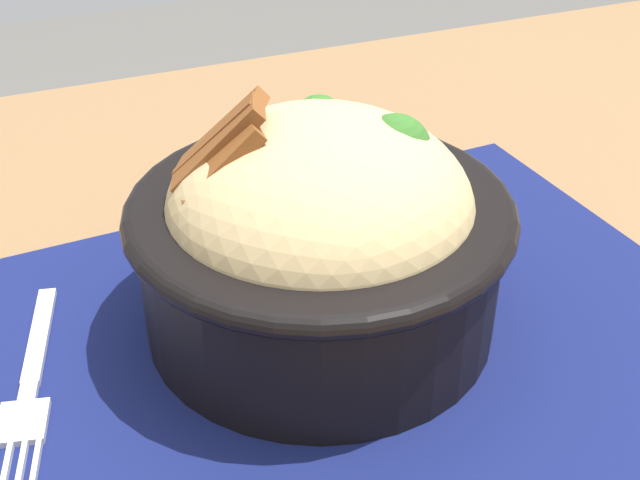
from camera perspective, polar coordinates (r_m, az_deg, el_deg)
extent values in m
cube|color=olive|center=(0.43, 0.29, -10.46)|extent=(1.14, 0.82, 0.03)
cylinder|color=brown|center=(1.13, 17.59, -5.81)|extent=(0.04, 0.04, 0.74)
cube|color=#11194C|center=(0.43, -1.06, -7.60)|extent=(0.45, 0.32, 0.00)
cylinder|color=black|center=(0.42, 0.00, -1.49)|extent=(0.18, 0.18, 0.07)
torus|color=black|center=(0.41, 0.00, 2.07)|extent=(0.19, 0.19, 0.01)
ellipsoid|color=tan|center=(0.41, 0.00, 2.19)|extent=(0.20, 0.20, 0.09)
sphere|color=#306623|center=(0.44, -0.06, 7.97)|extent=(0.03, 0.03, 0.03)
sphere|color=#306623|center=(0.41, 5.07, 6.03)|extent=(0.04, 0.04, 0.04)
sphere|color=#306623|center=(0.38, 2.15, 4.04)|extent=(0.03, 0.03, 0.03)
cylinder|color=orange|center=(0.43, 3.46, 6.87)|extent=(0.03, 0.02, 0.01)
cylinder|color=orange|center=(0.39, -7.11, 4.26)|extent=(0.03, 0.02, 0.01)
cube|color=brown|center=(0.40, -6.75, 6.97)|extent=(0.05, 0.04, 0.04)
cube|color=brown|center=(0.39, -6.94, 6.31)|extent=(0.05, 0.03, 0.04)
cube|color=brown|center=(0.38, -6.77, 5.25)|extent=(0.04, 0.02, 0.04)
cube|color=silver|center=(0.46, -18.42, -6.09)|extent=(0.03, 0.07, 0.00)
cube|color=silver|center=(0.42, -19.11, -9.77)|extent=(0.01, 0.01, 0.00)
cube|color=silver|center=(0.41, -19.46, -11.56)|extent=(0.03, 0.03, 0.00)
cube|color=silver|center=(0.39, -20.40, -14.11)|extent=(0.01, 0.02, 0.00)
cube|color=silver|center=(0.39, -19.50, -14.09)|extent=(0.01, 0.02, 0.00)
cube|color=silver|center=(0.39, -18.63, -14.06)|extent=(0.01, 0.02, 0.00)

